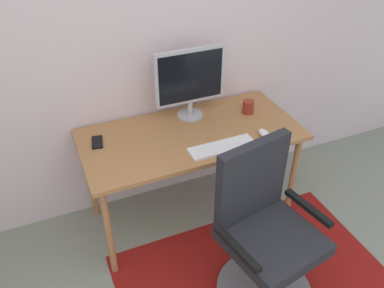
{
  "coord_description": "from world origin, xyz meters",
  "views": [
    {
      "loc": [
        -0.53,
        -0.24,
        2.21
      ],
      "look_at": [
        0.22,
        1.53,
        0.84
      ],
      "focal_mm": 37.23,
      "sensor_mm": 36.0,
      "label": 1
    }
  ],
  "objects_px": {
    "computer_mouse": "(264,133)",
    "office_chair": "(264,244)",
    "monitor": "(190,79)",
    "keyboard": "(222,147)",
    "coffee_cup": "(248,107)",
    "cell_phone": "(97,142)",
    "desk": "(191,142)"
  },
  "relations": [
    {
      "from": "computer_mouse",
      "to": "office_chair",
      "type": "distance_m",
      "value": 0.72
    },
    {
      "from": "monitor",
      "to": "computer_mouse",
      "type": "bearing_deg",
      "value": -49.99
    },
    {
      "from": "keyboard",
      "to": "coffee_cup",
      "type": "xyz_separation_m",
      "value": [
        0.36,
        0.32,
        0.04
      ]
    },
    {
      "from": "cell_phone",
      "to": "coffee_cup",
      "type": "bearing_deg",
      "value": 8.42
    },
    {
      "from": "desk",
      "to": "office_chair",
      "type": "bearing_deg",
      "value": -80.22
    },
    {
      "from": "monitor",
      "to": "computer_mouse",
      "type": "xyz_separation_m",
      "value": [
        0.35,
        -0.42,
        -0.27
      ]
    },
    {
      "from": "coffee_cup",
      "to": "office_chair",
      "type": "xyz_separation_m",
      "value": [
        -0.34,
        -0.85,
        -0.38
      ]
    },
    {
      "from": "desk",
      "to": "computer_mouse",
      "type": "height_order",
      "value": "computer_mouse"
    },
    {
      "from": "keyboard",
      "to": "office_chair",
      "type": "xyz_separation_m",
      "value": [
        0.02,
        -0.53,
        -0.34
      ]
    },
    {
      "from": "monitor",
      "to": "coffee_cup",
      "type": "height_order",
      "value": "monitor"
    },
    {
      "from": "keyboard",
      "to": "office_chair",
      "type": "relative_size",
      "value": 0.42
    },
    {
      "from": "keyboard",
      "to": "computer_mouse",
      "type": "xyz_separation_m",
      "value": [
        0.32,
        0.02,
        0.01
      ]
    },
    {
      "from": "computer_mouse",
      "to": "cell_phone",
      "type": "bearing_deg",
      "value": 161.6
    },
    {
      "from": "desk",
      "to": "computer_mouse",
      "type": "distance_m",
      "value": 0.49
    },
    {
      "from": "coffee_cup",
      "to": "office_chair",
      "type": "relative_size",
      "value": 0.09
    },
    {
      "from": "desk",
      "to": "monitor",
      "type": "xyz_separation_m",
      "value": [
        0.08,
        0.21,
        0.36
      ]
    },
    {
      "from": "desk",
      "to": "monitor",
      "type": "relative_size",
      "value": 2.95
    },
    {
      "from": "desk",
      "to": "cell_phone",
      "type": "distance_m",
      "value": 0.62
    },
    {
      "from": "monitor",
      "to": "computer_mouse",
      "type": "height_order",
      "value": "monitor"
    },
    {
      "from": "desk",
      "to": "monitor",
      "type": "distance_m",
      "value": 0.42
    },
    {
      "from": "desk",
      "to": "office_chair",
      "type": "xyz_separation_m",
      "value": [
        0.13,
        -0.77,
        -0.26
      ]
    },
    {
      "from": "keyboard",
      "to": "cell_phone",
      "type": "distance_m",
      "value": 0.8
    },
    {
      "from": "desk",
      "to": "keyboard",
      "type": "distance_m",
      "value": 0.27
    },
    {
      "from": "desk",
      "to": "monitor",
      "type": "height_order",
      "value": "monitor"
    },
    {
      "from": "cell_phone",
      "to": "desk",
      "type": "bearing_deg",
      "value": -1.37
    },
    {
      "from": "coffee_cup",
      "to": "cell_phone",
      "type": "height_order",
      "value": "coffee_cup"
    },
    {
      "from": "computer_mouse",
      "to": "cell_phone",
      "type": "relative_size",
      "value": 0.74
    },
    {
      "from": "computer_mouse",
      "to": "coffee_cup",
      "type": "height_order",
      "value": "coffee_cup"
    },
    {
      "from": "computer_mouse",
      "to": "coffee_cup",
      "type": "relative_size",
      "value": 1.12
    },
    {
      "from": "monitor",
      "to": "coffee_cup",
      "type": "xyz_separation_m",
      "value": [
        0.4,
        -0.12,
        -0.24
      ]
    },
    {
      "from": "coffee_cup",
      "to": "desk",
      "type": "bearing_deg",
      "value": -169.83
    },
    {
      "from": "coffee_cup",
      "to": "office_chair",
      "type": "distance_m",
      "value": 0.99
    }
  ]
}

